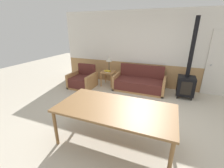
{
  "coord_description": "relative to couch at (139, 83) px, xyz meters",
  "views": [
    {
      "loc": [
        0.62,
        -2.95,
        2.12
      ],
      "look_at": [
        -0.94,
        0.96,
        0.52
      ],
      "focal_mm": 24.0,
      "sensor_mm": 36.0,
      "label": 1
    }
  ],
  "objects": [
    {
      "name": "couch",
      "position": [
        0.0,
        0.0,
        0.0
      ],
      "size": [
        1.76,
        0.84,
        0.85
      ],
      "color": "#B27F4C",
      "rests_on": "ground_plane"
    },
    {
      "name": "dining_table",
      "position": [
        0.12,
        -2.76,
        0.45
      ],
      "size": [
        2.14,
        1.08,
        0.76
      ],
      "color": "olive",
      "rests_on": "ground_plane"
    },
    {
      "name": "wall_back",
      "position": [
        0.33,
        0.57,
        1.1
      ],
      "size": [
        7.2,
        0.06,
        2.7
      ],
      "color": "tan",
      "rests_on": "ground_plane"
    },
    {
      "name": "armchair",
      "position": [
        -2.03,
        -0.5,
        -0.0
      ],
      "size": [
        0.87,
        0.83,
        0.81
      ],
      "rotation": [
        0.0,
        0.0,
        0.25
      ],
      "color": "#B27F4C",
      "rests_on": "ground_plane"
    },
    {
      "name": "side_table",
      "position": [
        -1.22,
        0.03,
        0.2
      ],
      "size": [
        0.47,
        0.47,
        0.55
      ],
      "color": "#B27F4C",
      "rests_on": "ground_plane"
    },
    {
      "name": "book_stack",
      "position": [
        -1.2,
        -0.05,
        0.34
      ],
      "size": [
        0.24,
        0.18,
        0.07
      ],
      "color": "white",
      "rests_on": "side_table"
    },
    {
      "name": "ground_plane",
      "position": [
        0.33,
        -2.06,
        -0.25
      ],
      "size": [
        16.0,
        16.0,
        0.0
      ],
      "primitive_type": "plane",
      "color": "beige"
    },
    {
      "name": "entry_door",
      "position": [
        2.48,
        0.52,
        0.79
      ],
      "size": [
        0.94,
        0.09,
        2.07
      ],
      "color": "silver",
      "rests_on": "ground_plane"
    },
    {
      "name": "table_lamp",
      "position": [
        -1.21,
        0.11,
        0.74
      ],
      "size": [
        0.24,
        0.24,
        0.55
      ],
      "color": "#262628",
      "rests_on": "side_table"
    },
    {
      "name": "wood_stove",
      "position": [
        1.49,
        -0.04,
        0.31
      ],
      "size": [
        0.5,
        0.51,
        2.43
      ],
      "color": "black",
      "rests_on": "ground_plane"
    }
  ]
}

